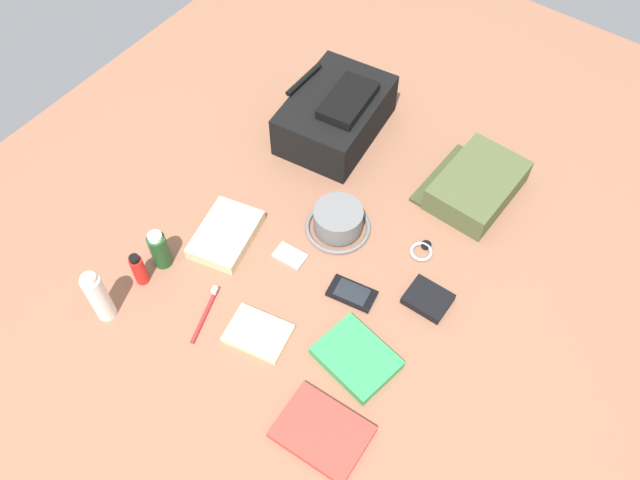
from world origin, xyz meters
name	(u,v)px	position (x,y,z in m)	size (l,w,h in m)	color
ground_plane	(320,251)	(0.00, 0.00, -0.01)	(2.64, 2.02, 0.02)	brown
backpack	(336,114)	(0.38, 0.22, 0.07)	(0.38, 0.28, 0.17)	black
toiletry_pouch	(476,185)	(0.41, -0.24, 0.04)	(0.28, 0.24, 0.08)	#47512D
bucket_hat	(337,220)	(0.08, 0.00, 0.03)	(0.18, 0.18, 0.08)	slate
toothpaste_tube	(98,297)	(-0.47, 0.32, 0.08)	(0.05, 0.05, 0.17)	white
sunscreen_spray	(139,269)	(-0.35, 0.31, 0.05)	(0.03, 0.03, 0.11)	red
shampoo_bottle	(159,250)	(-0.28, 0.31, 0.06)	(0.05, 0.05, 0.12)	#19471E
paperback_novel	(322,432)	(-0.40, -0.30, 0.01)	(0.16, 0.21, 0.02)	red
travel_guidebook	(356,358)	(-0.21, -0.26, 0.01)	(0.17, 0.21, 0.03)	#2D934C
cell_phone	(352,293)	(-0.07, -0.15, 0.01)	(0.09, 0.13, 0.01)	black
media_player	(290,256)	(-0.07, 0.05, 0.01)	(0.06, 0.09, 0.01)	#B7B7BC
wristwatch	(422,251)	(0.15, -0.23, 0.01)	(0.07, 0.06, 0.01)	#99999E
toothbrush	(207,311)	(-0.32, 0.12, 0.01)	(0.16, 0.06, 0.02)	red
wallet	(428,299)	(0.03, -0.32, 0.01)	(0.09, 0.11, 0.02)	black
notepad	(258,333)	(-0.30, -0.03, 0.01)	(0.11, 0.15, 0.02)	beige
folded_towel	(226,235)	(-0.12, 0.23, 0.02)	(0.20, 0.14, 0.04)	beige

